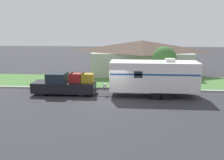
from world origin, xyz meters
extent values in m
plane|color=#2D2D33|center=(0.00, 0.00, 0.00)|extent=(120.00, 120.00, 0.00)
cube|color=#ADADA8|center=(0.00, 3.75, 0.07)|extent=(80.00, 0.30, 0.14)
cube|color=#477538|center=(0.00, 7.40, 0.01)|extent=(80.00, 7.00, 0.03)
cube|color=#B2B2A8|center=(2.83, 12.56, 1.47)|extent=(12.36, 6.47, 2.93)
pyramid|color=#4C3D33|center=(2.83, 12.56, 3.65)|extent=(13.35, 6.99, 1.43)
cube|color=#4C3828|center=(2.83, 9.36, 1.05)|extent=(1.00, 0.06, 2.10)
cylinder|color=black|center=(-6.43, 0.93, 0.42)|extent=(0.85, 0.28, 0.85)
cylinder|color=black|center=(-6.43, 2.55, 0.42)|extent=(0.85, 0.28, 0.85)
cylinder|color=black|center=(-2.71, 0.93, 0.42)|extent=(0.85, 0.28, 0.85)
cylinder|color=black|center=(-2.71, 2.55, 0.42)|extent=(0.85, 0.28, 0.85)
cube|color=black|center=(-5.72, 1.74, 0.69)|extent=(3.22, 1.97, 0.91)
cube|color=#19232D|center=(-5.14, 1.74, 1.56)|extent=(1.68, 1.82, 0.83)
cube|color=black|center=(-2.90, 1.74, 0.69)|extent=(2.41, 1.97, 0.91)
cube|color=#333333|center=(-1.64, 1.74, 0.35)|extent=(0.12, 1.78, 0.20)
cube|color=maroon|center=(-3.43, 1.74, 1.55)|extent=(1.11, 0.83, 0.80)
cube|color=black|center=(-3.79, 1.74, 2.03)|extent=(0.10, 0.91, 0.08)
cube|color=olive|center=(-2.38, 1.74, 1.55)|extent=(1.11, 0.83, 0.80)
cube|color=black|center=(-2.73, 1.74, 2.03)|extent=(0.10, 0.91, 0.08)
cylinder|color=black|center=(3.70, 0.65, 0.40)|extent=(0.80, 0.22, 0.80)
cylinder|color=black|center=(3.70, 2.82, 0.40)|extent=(0.80, 0.22, 0.80)
cylinder|color=black|center=(4.58, 0.65, 0.40)|extent=(0.80, 0.22, 0.80)
cylinder|color=black|center=(4.58, 2.82, 0.40)|extent=(0.80, 0.22, 0.80)
cube|color=silver|center=(3.53, 1.74, 1.85)|extent=(7.60, 2.45, 2.50)
cube|color=navy|center=(3.53, 0.51, 2.16)|extent=(7.45, 0.01, 0.14)
cube|color=#383838|center=(-0.86, 1.74, 0.64)|extent=(1.18, 0.12, 0.10)
cylinder|color=silver|center=(-0.80, 1.74, 0.87)|extent=(0.28, 0.28, 0.36)
cube|color=silver|center=(4.90, 1.74, 3.24)|extent=(0.80, 0.68, 0.28)
cube|color=#19232D|center=(2.16, 0.51, 2.16)|extent=(0.70, 0.01, 0.56)
cylinder|color=brown|center=(-7.12, 4.73, 0.51)|extent=(0.09, 0.09, 1.02)
cube|color=#B2B2B2|center=(-7.12, 4.73, 1.13)|extent=(0.48, 0.20, 0.22)
cylinder|color=brown|center=(4.93, 5.92, 0.99)|extent=(0.24, 0.24, 1.97)
sphere|color=#38662D|center=(4.93, 5.92, 2.90)|extent=(2.47, 2.47, 2.47)
camera|label=1|loc=(1.62, -19.97, 6.02)|focal=40.00mm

